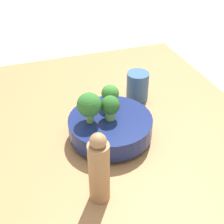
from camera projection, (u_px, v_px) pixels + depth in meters
ground_plane at (106, 139)px, 0.91m from camera, size 6.00×6.00×0.00m
table at (106, 134)px, 0.90m from camera, size 1.00×0.87×0.04m
bowl at (112, 126)px, 0.84m from camera, size 0.22×0.22×0.06m
broccoli_floret_center at (112, 106)px, 0.80m from camera, size 0.05×0.05×0.07m
broccoli_floret_left at (110, 94)px, 0.84m from camera, size 0.05×0.05×0.07m
broccoli_floret_front at (89, 105)px, 0.78m from camera, size 0.06×0.06×0.08m
cup at (137, 86)px, 0.99m from camera, size 0.07×0.07×0.09m
pepper_mill at (99, 169)px, 0.64m from camera, size 0.05×0.05×0.18m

